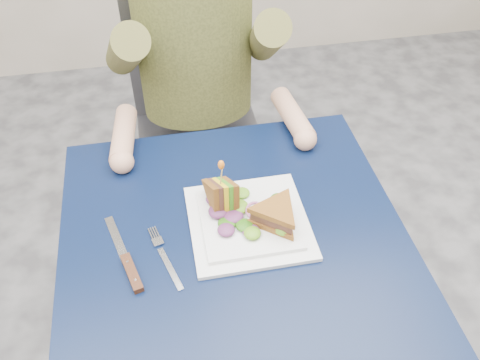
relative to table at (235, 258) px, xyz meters
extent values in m
cube|color=black|center=(0.00, 0.00, 0.06)|extent=(0.75, 0.75, 0.03)
cylinder|color=#595B5E|center=(-0.32, 0.32, -0.30)|extent=(0.04, 0.04, 0.70)
cylinder|color=#595B5E|center=(0.32, 0.32, -0.30)|extent=(0.04, 0.04, 0.70)
cube|color=#47474C|center=(0.00, 0.67, -0.20)|extent=(0.42, 0.40, 0.04)
cube|color=#47474C|center=(0.00, 0.85, 0.05)|extent=(0.42, 0.03, 0.46)
cylinder|color=#47474C|center=(-0.18, 0.50, -0.44)|extent=(0.02, 0.02, 0.43)
cylinder|color=#47474C|center=(0.18, 0.50, -0.44)|extent=(0.02, 0.02, 0.43)
cylinder|color=#47474C|center=(-0.18, 0.84, -0.44)|extent=(0.02, 0.02, 0.43)
cylinder|color=#47474C|center=(0.18, 0.84, -0.44)|extent=(0.02, 0.02, 0.43)
cylinder|color=#464A21|center=(0.00, 0.65, 0.22)|extent=(0.34, 0.34, 0.52)
cylinder|color=brown|center=(-0.20, 0.56, 0.23)|extent=(0.15, 0.39, 0.31)
cylinder|color=tan|center=(-0.23, 0.36, 0.11)|extent=(0.08, 0.20, 0.06)
sphere|color=tan|center=(-0.23, 0.26, 0.11)|extent=(0.06, 0.06, 0.06)
cylinder|color=brown|center=(0.20, 0.56, 0.23)|extent=(0.15, 0.39, 0.31)
cylinder|color=tan|center=(0.23, 0.36, 0.11)|extent=(0.08, 0.20, 0.06)
sphere|color=tan|center=(0.23, 0.26, 0.11)|extent=(0.06, 0.06, 0.06)
cube|color=white|center=(0.04, 0.03, 0.08)|extent=(0.26, 0.26, 0.01)
cube|color=white|center=(0.04, 0.03, 0.09)|extent=(0.21, 0.21, 0.01)
cube|color=silver|center=(-0.15, -0.06, 0.08)|extent=(0.04, 0.11, 0.00)
cube|color=silver|center=(-0.17, 0.01, 0.08)|extent=(0.03, 0.03, 0.00)
cube|color=silver|center=(-0.18, 0.04, 0.08)|extent=(0.01, 0.03, 0.00)
cube|color=silver|center=(-0.17, 0.04, 0.08)|extent=(0.01, 0.03, 0.00)
cube|color=silver|center=(-0.17, 0.04, 0.08)|extent=(0.01, 0.03, 0.00)
cube|color=silver|center=(-0.16, 0.04, 0.08)|extent=(0.01, 0.03, 0.00)
cube|color=silver|center=(-0.25, 0.04, 0.08)|extent=(0.05, 0.14, 0.00)
cube|color=black|center=(-0.22, -0.06, 0.09)|extent=(0.04, 0.10, 0.01)
cylinder|color=silver|center=(-0.23, -0.04, 0.09)|extent=(0.01, 0.01, 0.00)
cylinder|color=silver|center=(-0.22, -0.09, 0.09)|extent=(0.01, 0.01, 0.00)
cylinder|color=tan|center=(-0.01, 0.07, 0.20)|extent=(0.01, 0.01, 0.06)
ellipsoid|color=orange|center=(-0.01, 0.07, 0.23)|extent=(0.01, 0.01, 0.02)
torus|color=#9E4C7A|center=(0.05, 0.03, 0.11)|extent=(0.04, 0.04, 0.02)
camera|label=1|loc=(-0.12, -0.70, 0.93)|focal=38.00mm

